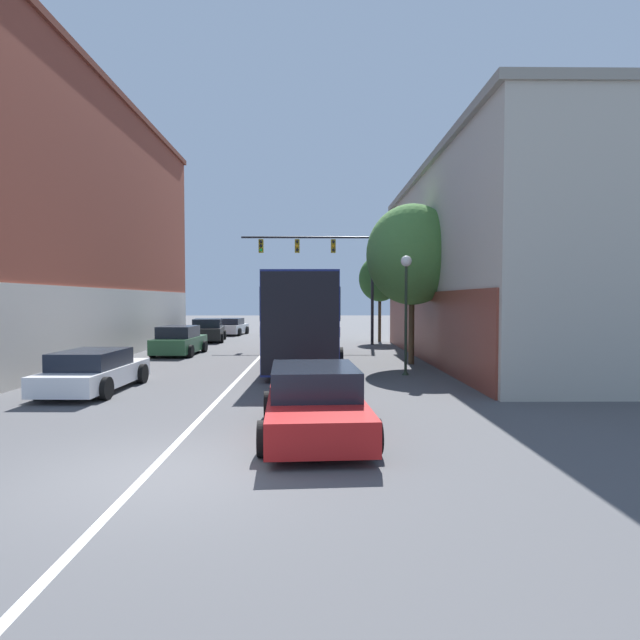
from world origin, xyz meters
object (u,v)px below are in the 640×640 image
object	(u,v)px
street_tree_near	(412,255)
parked_car_left_mid	(94,371)
bus	(306,315)
street_lamp	(406,295)
street_tree_far	(380,279)
hatchback_foreground	(315,402)
traffic_signal_gantry	(329,261)
parked_car_left_distant	(232,327)
parked_car_left_far	(208,331)
parked_car_left_near	(179,341)

from	to	relation	value
street_tree_near	parked_car_left_mid	bearing A→B (deg)	-149.87
bus	street_lamp	size ratio (longest dim) A/B	2.60
street_tree_near	street_tree_far	distance (m)	11.51
hatchback_foreground	street_lamp	world-z (taller)	street_lamp
traffic_signal_gantry	parked_car_left_distant	bearing A→B (deg)	130.39
hatchback_foreground	parked_car_left_distant	world-z (taller)	hatchback_foreground
parked_car_left_mid	traffic_signal_gantry	size ratio (longest dim) A/B	0.55
parked_car_left_far	parked_car_left_mid	bearing A→B (deg)	174.69
traffic_signal_gantry	street_lamp	xyz separation A→B (m)	(2.37, -12.23, -2.14)
hatchback_foreground	parked_car_left_mid	world-z (taller)	hatchback_foreground
parked_car_left_near	street_tree_far	size ratio (longest dim) A/B	0.72
parked_car_left_near	bus	bearing A→B (deg)	-114.49
parked_car_left_near	parked_car_left_distant	size ratio (longest dim) A/B	1.01
bus	parked_car_left_far	world-z (taller)	bus
traffic_signal_gantry	street_lamp	distance (m)	12.64
parked_car_left_far	hatchback_foreground	bearing A→B (deg)	-169.64
traffic_signal_gantry	parked_car_left_far	bearing A→B (deg)	161.87
street_lamp	traffic_signal_gantry	bearing A→B (deg)	100.96
traffic_signal_gantry	street_lamp	size ratio (longest dim) A/B	1.86
parked_car_left_mid	street_lamp	bearing A→B (deg)	-71.28
parked_car_left_near	parked_car_left_mid	world-z (taller)	parked_car_left_near
parked_car_left_far	traffic_signal_gantry	xyz separation A→B (m)	(7.87, -2.58, 4.31)
bus	street_lamp	bearing A→B (deg)	-133.01
parked_car_left_near	parked_car_left_mid	xyz separation A→B (m)	(0.15, -9.84, -0.08)
hatchback_foreground	parked_car_left_far	xyz separation A→B (m)	(-6.96, 22.58, 0.07)
parked_car_left_far	street_tree_near	size ratio (longest dim) A/B	0.69
parked_car_left_near	street_tree_near	xyz separation A→B (m)	(10.72, -3.70, 3.91)
parked_car_left_far	parked_car_left_distant	bearing A→B (deg)	-11.94
traffic_signal_gantry	parked_car_left_mid	bearing A→B (deg)	-115.81
bus	hatchback_foreground	distance (m)	11.40
parked_car_left_near	street_tree_near	bearing A→B (deg)	-106.48
parked_car_left_distant	street_lamp	world-z (taller)	street_lamp
bus	hatchback_foreground	bearing A→B (deg)	-177.01
street_lamp	street_tree_near	size ratio (longest dim) A/B	0.64
bus	parked_car_left_far	size ratio (longest dim) A/B	2.42
bus	parked_car_left_far	xyz separation A→B (m)	(-6.61, 11.28, -1.35)
street_lamp	street_tree_far	xyz separation A→B (m)	(0.97, 14.54, 1.21)
street_lamp	street_tree_far	size ratio (longest dim) A/B	0.77
parked_car_left_far	street_lamp	world-z (taller)	street_lamp
bus	street_lamp	xyz separation A→B (m)	(3.62, -3.53, 0.82)
street_tree_near	bus	bearing A→B (deg)	173.80
parked_car_left_near	street_tree_near	distance (m)	12.00
bus	street_tree_near	size ratio (longest dim) A/B	1.67
street_lamp	street_tree_near	xyz separation A→B (m)	(0.80, 3.05, 1.71)
parked_car_left_mid	parked_car_left_far	size ratio (longest dim) A/B	0.96
hatchback_foreground	street_tree_near	distance (m)	12.22
hatchback_foreground	street_lamp	distance (m)	8.73
parked_car_left_distant	traffic_signal_gantry	bearing A→B (deg)	-133.54
hatchback_foreground	street_tree_near	world-z (taller)	street_tree_near
bus	traffic_signal_gantry	xyz separation A→B (m)	(1.25, 8.70, 2.96)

